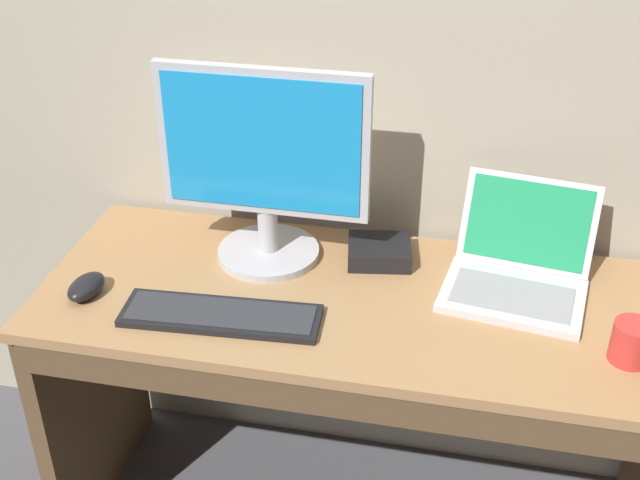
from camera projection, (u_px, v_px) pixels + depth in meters
desk at (361, 378)px, 1.99m from camera, size 1.50×0.59×0.76m
laptop_silver at (518, 272)px, 1.89m from camera, size 0.35×0.35×0.22m
external_monitor at (264, 169)px, 1.90m from camera, size 0.49×0.25×0.49m
wired_keyboard at (221, 315)px, 1.80m from camera, size 0.45×0.16×0.02m
computer_mouse at (86, 287)px, 1.88m from camera, size 0.08×0.12×0.04m
external_drive_box at (379, 252)px, 2.00m from camera, size 0.17×0.15×0.05m
coffee_mug at (633, 342)px, 1.67m from camera, size 0.12×0.08×0.09m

